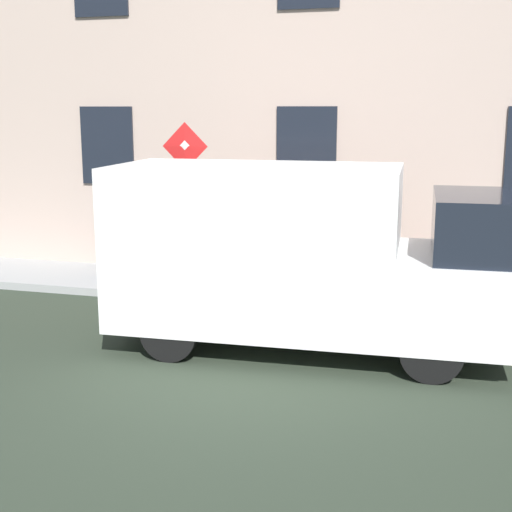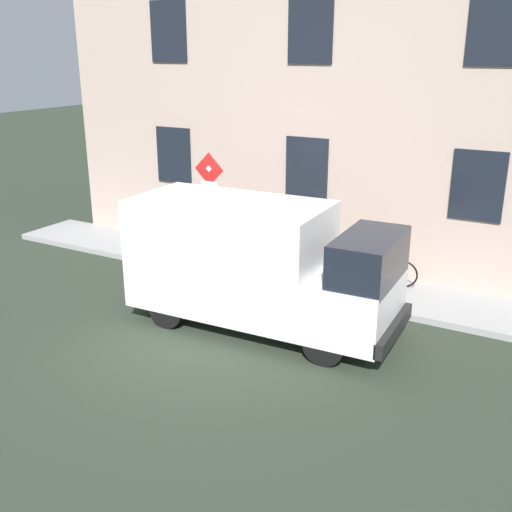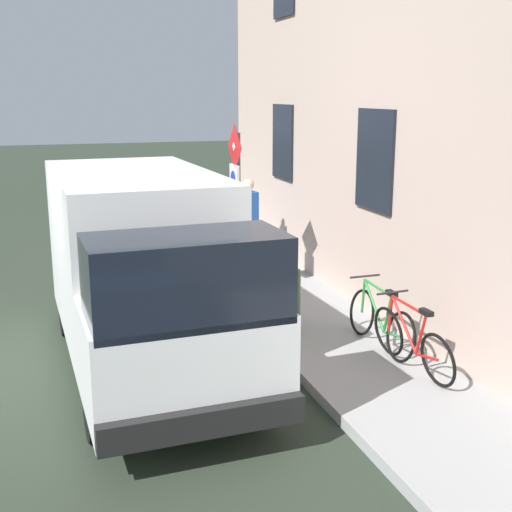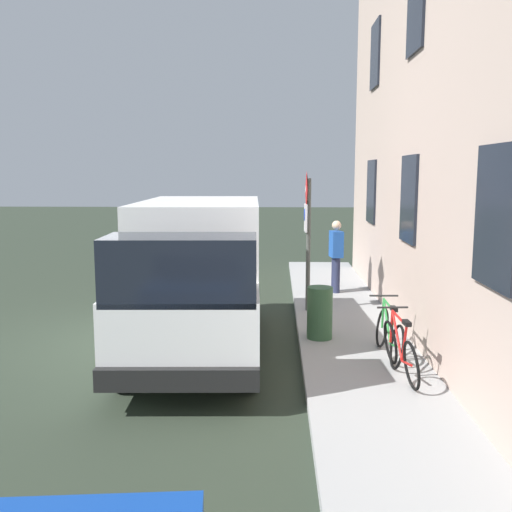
# 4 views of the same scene
# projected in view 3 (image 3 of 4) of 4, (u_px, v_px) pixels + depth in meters

# --- Properties ---
(ground_plane) EXTENTS (80.00, 80.00, 0.00)m
(ground_plane) POSITION_uv_depth(u_px,v_px,m) (50.00, 357.00, 9.13)
(ground_plane) COLOR #2A3327
(sidewalk_slab) EXTENTS (1.90, 16.45, 0.14)m
(sidewalk_slab) POSITION_uv_depth(u_px,v_px,m) (314.00, 323.00, 10.28)
(sidewalk_slab) COLOR #9A9B9A
(sidewalk_slab) RESTS_ON ground_plane
(building_facade) EXTENTS (0.75, 14.45, 7.91)m
(building_facade) POSITION_uv_depth(u_px,v_px,m) (402.00, 61.00, 9.74)
(building_facade) COLOR #BFA597
(building_facade) RESTS_ON ground_plane
(sign_post_stacked) EXTENTS (0.15, 0.56, 2.76)m
(sign_post_stacked) POSITION_uv_depth(u_px,v_px,m) (236.00, 186.00, 11.18)
(sign_post_stacked) COLOR #474C47
(sign_post_stacked) RESTS_ON sidewalk_slab
(delivery_van) EXTENTS (2.21, 5.41, 2.50)m
(delivery_van) POSITION_uv_depth(u_px,v_px,m) (144.00, 267.00, 8.59)
(delivery_van) COLOR white
(delivery_van) RESTS_ON ground_plane
(bicycle_red) EXTENTS (0.46, 1.71, 0.89)m
(bicycle_red) POSITION_uv_depth(u_px,v_px,m) (412.00, 342.00, 8.30)
(bicycle_red) COLOR black
(bicycle_red) RESTS_ON sidewalk_slab
(bicycle_green) EXTENTS (0.46, 1.71, 0.89)m
(bicycle_green) POSITION_uv_depth(u_px,v_px,m) (380.00, 321.00, 9.06)
(bicycle_green) COLOR black
(bicycle_green) RESTS_ON sidewalk_slab
(pedestrian) EXTENTS (0.32, 0.44, 1.72)m
(pedestrian) POSITION_uv_depth(u_px,v_px,m) (249.00, 218.00, 13.37)
(pedestrian) COLOR #262B47
(pedestrian) RESTS_ON sidewalk_slab
(litter_bin) EXTENTS (0.44, 0.44, 0.90)m
(litter_bin) POSITION_uv_depth(u_px,v_px,m) (285.00, 301.00, 9.67)
(litter_bin) COLOR #2D5133
(litter_bin) RESTS_ON sidewalk_slab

